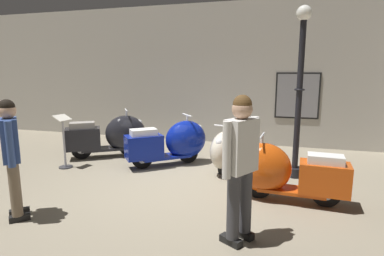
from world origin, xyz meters
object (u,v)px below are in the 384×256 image
Objects in this scene: scooter_2 at (230,149)px; scooter_1 at (174,142)px; scooter_0 at (113,135)px; lamppost at (299,90)px; scooter_3 at (281,171)px; info_stanchion at (64,146)px; visitor_1 at (241,159)px; visitor_0 at (11,151)px.

scooter_1 is at bearing -81.14° from scooter_2.
lamppost reaches higher than scooter_0.
scooter_2 is 1.61m from scooter_3.
scooter_3 is (1.00, -1.26, 0.02)m from scooter_2.
scooter_1 is at bearing 177.61° from lamppost.
scooter_3 is (2.23, -1.34, -0.02)m from scooter_1.
scooter_0 is 1.19m from info_stanchion.
lamppost reaches higher than visitor_1.
lamppost reaches higher than visitor_0.
scooter_0 reaches higher than scooter_1.
scooter_3 is 1.04× the size of visitor_0.
visitor_0 reaches higher than scooter_1.
visitor_1 reaches higher than visitor_0.
lamppost is at bearing -74.94° from visitor_1.
scooter_2 is at bearing -43.34° from scooter_1.
visitor_1 is (-0.72, -2.61, -0.65)m from lamppost.
scooter_1 is 2.27m from info_stanchion.
visitor_0 is (-1.23, -2.97, 0.46)m from scooter_1.
scooter_3 is at bearing 50.86° from scooter_2.
info_stanchion is at bearing -64.52° from scooter_2.
lamppost is 1.80× the size of visitor_1.
lamppost is (4.09, -0.32, 1.15)m from scooter_0.
lamppost is (0.26, 1.24, 1.18)m from scooter_3.
scooter_0 is 3.24m from visitor_0.
scooter_2 is 3.43m from info_stanchion.
scooter_0 is at bearing 51.07° from visitor_0.
scooter_2 is 1.49× the size of info_stanchion.
visitor_1 reaches higher than scooter_1.
scooter_0 is 1.07× the size of scooter_1.
info_stanchion is (-4.34, 0.49, -0.00)m from scooter_3.
scooter_3 reaches higher than scooter_2.
info_stanchion is (-4.60, -0.74, -1.19)m from lamppost.
info_stanchion is at bearing -2.72° from scooter_3.
scooter_2 is 1.02× the size of visitor_0.
scooter_0 reaches higher than scooter_3.
scooter_3 is 4.37m from info_stanchion.
scooter_2 is 0.96× the size of visitor_1.
scooter_0 is 1.61m from scooter_1.
info_stanchion is (-0.52, -1.07, -0.04)m from scooter_0.
scooter_2 is at bearing -48.00° from visitor_1.
lamppost is 1.91× the size of visitor_0.
scooter_1 is at bearing -26.44° from visitor_1.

